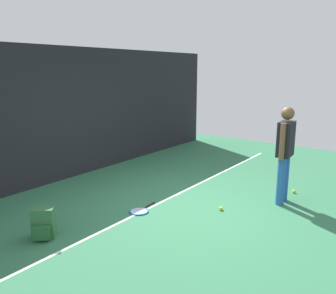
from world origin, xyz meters
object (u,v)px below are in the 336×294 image
(backpack, at_px, (43,224))
(tennis_ball_by_fence, at_px, (221,208))
(tennis_player, at_px, (285,149))
(tennis_racket, at_px, (140,211))
(tennis_ball_near_player, at_px, (294,191))

(backpack, height_order, tennis_ball_by_fence, backpack)
(backpack, bearing_deg, tennis_player, 14.76)
(tennis_racket, height_order, tennis_ball_near_player, tennis_ball_near_player)
(tennis_player, xyz_separation_m, tennis_racket, (-1.81, 1.75, -0.95))
(tennis_racket, distance_m, backpack, 1.59)
(tennis_racket, bearing_deg, tennis_ball_near_player, 139.08)
(tennis_racket, xyz_separation_m, tennis_ball_near_player, (2.42, -1.78, 0.02))
(tennis_ball_by_fence, bearing_deg, tennis_racket, 128.51)
(tennis_player, bearing_deg, tennis_racket, 131.74)
(tennis_ball_near_player, distance_m, tennis_ball_by_fence, 1.73)
(tennis_player, bearing_deg, backpack, 142.03)
(tennis_player, relative_size, tennis_ball_by_fence, 25.76)
(backpack, bearing_deg, tennis_ball_near_player, 18.68)
(tennis_racket, xyz_separation_m, tennis_ball_by_fence, (0.85, -1.06, 0.02))
(tennis_ball_near_player, bearing_deg, backpack, 150.23)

